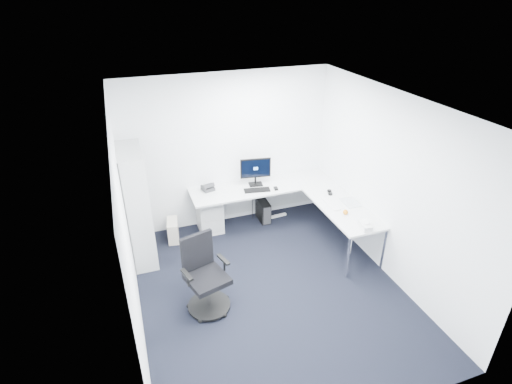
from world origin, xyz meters
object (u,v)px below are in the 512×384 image
object	(u,v)px
bookshelf	(137,206)
monitor	(256,172)
task_chair	(207,277)
laptop	(351,196)
l_desk	(271,214)

from	to	relation	value
bookshelf	monitor	size ratio (longest dim) A/B	3.44
task_chair	laptop	size ratio (longest dim) A/B	3.10
monitor	l_desk	bearing A→B (deg)	-64.32
task_chair	monitor	bearing A→B (deg)	38.69
l_desk	laptop	size ratio (longest dim) A/B	7.51
monitor	laptop	distance (m)	1.68
monitor	laptop	world-z (taller)	monitor
l_desk	laptop	xyz separation A→B (m)	(1.10, -0.70, 0.50)
l_desk	task_chair	bearing A→B (deg)	-135.26
bookshelf	task_chair	distance (m)	1.71
laptop	monitor	bearing A→B (deg)	139.56
l_desk	task_chair	xyz separation A→B (m)	(-1.47, -1.45, 0.16)
l_desk	bookshelf	xyz separation A→B (m)	(-2.17, 0.05, 0.54)
laptop	task_chair	bearing A→B (deg)	-161.57
bookshelf	task_chair	world-z (taller)	bookshelf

